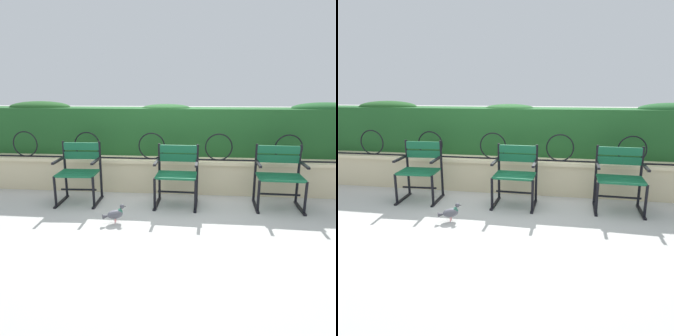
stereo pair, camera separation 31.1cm
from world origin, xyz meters
TOP-DOWN VIEW (x-y plane):
  - ground_plane at (0.00, 0.00)m, footprint 60.00×60.00m
  - stone_wall at (0.00, 0.74)m, footprint 8.43×0.41m
  - iron_arch_fence at (-0.27, 0.66)m, footprint 7.87×0.02m
  - hedge_row at (-0.00, 1.26)m, footprint 8.26×0.69m
  - park_chair_left at (-1.29, 0.12)m, footprint 0.60×0.55m
  - park_chair_centre at (0.12, 0.14)m, footprint 0.61×0.54m
  - park_chair_right at (1.52, 0.17)m, footprint 0.65×0.54m
  - pigeon_near_chairs at (-0.59, -0.60)m, footprint 0.27×0.19m

SIDE VIEW (x-z plane):
  - ground_plane at x=0.00m, z-range 0.00..0.00m
  - pigeon_near_chairs at x=-0.59m, z-range 0.00..0.22m
  - stone_wall at x=0.00m, z-range 0.00..0.53m
  - park_chair_centre at x=0.12m, z-range 0.04..0.88m
  - park_chair_left at x=-1.29m, z-range 0.03..0.89m
  - park_chair_right at x=1.52m, z-range 0.04..0.89m
  - iron_arch_fence at x=-0.27m, z-range 0.50..0.92m
  - hedge_row at x=0.00m, z-range 0.51..1.38m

